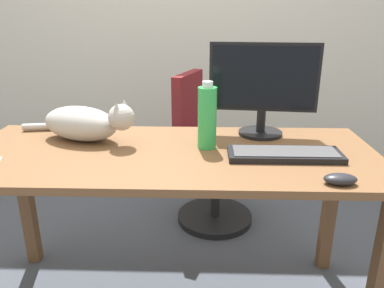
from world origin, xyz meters
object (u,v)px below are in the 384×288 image
Objects in this scene: office_chair at (208,160)px; monitor at (263,86)px; keyboard at (285,154)px; computer_mouse at (340,179)px; cat at (85,123)px; spray_bottle at (207,117)px.

office_chair is 1.98× the size of monitor.
computer_mouse is at bearing -60.02° from keyboard.
cat is 1.06m from computer_mouse.
computer_mouse is at bearing -23.14° from cat.
cat is at bearing 172.00° from spray_bottle.
spray_bottle is at bearing -143.95° from monitor.
spray_bottle is at bearing 160.81° from keyboard.
monitor reaches higher than cat.
office_chair is at bearing 48.70° from cat.
office_chair is 0.93m from keyboard.
monitor is 0.83× the size of cat.
office_chair is 0.85m from spray_bottle.
monitor is at bearing 100.81° from keyboard.
keyboard is 4.00× the size of computer_mouse.
monitor is 4.36× the size of computer_mouse.
office_chair is at bearing 109.45° from keyboard.
keyboard is 0.86m from cat.
computer_mouse is 0.40× the size of spray_bottle.
monitor reaches higher than spray_bottle.
cat is (-0.55, -0.63, 0.42)m from office_chair.
spray_bottle is at bearing 142.19° from computer_mouse.
cat is at bearing 167.82° from keyboard.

